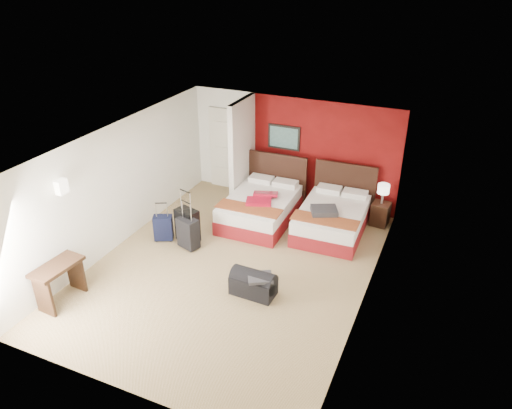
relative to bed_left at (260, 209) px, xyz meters
The scene contains 17 objects.
ground 1.91m from the bed_left, 82.71° to the right, with size 6.50×6.50×0.00m, color tan.
room_walls 1.58m from the bed_left, 158.64° to the right, with size 5.02×6.52×2.50m.
red_accent_panel 1.93m from the bed_left, 53.86° to the left, with size 3.50×0.04×2.50m, color maroon.
partition_wall 1.43m from the bed_left, 135.95° to the left, with size 0.12×1.20×2.50m, color silver.
entry_door 2.14m from the bed_left, 138.73° to the left, with size 0.82×0.06×2.05m, color silver.
bed_left is the anchor object (origin of this frame).
bed_right 1.60m from the bed_left, ahead, with size 1.33×1.90×0.57m, color silver.
red_suitcase_open 0.37m from the bed_left, 45.00° to the right, with size 0.53×0.73×0.09m, color #A70E27.
jacket_bundle 1.54m from the bed_left, ahead, with size 0.52×0.42×0.13m, color #36363B.
nightstand 2.65m from the bed_left, 20.40° to the left, with size 0.37×0.37×0.52m, color black.
table_lamp 2.69m from the bed_left, 20.40° to the left, with size 0.25×0.25×0.45m, color white.
suitcase_black 1.73m from the bed_left, 126.26° to the right, with size 0.47×0.29×0.70m, color black.
suitcase_charcoal 1.83m from the bed_left, 118.86° to the right, with size 0.43×0.26×0.63m, color black.
suitcase_navy 2.16m from the bed_left, 134.27° to the right, with size 0.38×0.23×0.53m, color black.
duffel_bag 2.63m from the bed_left, 69.18° to the right, with size 0.78×0.41×0.39m, color black.
jacket_draped 2.74m from the bed_left, 66.62° to the right, with size 0.42×0.35×0.06m, color #37373C.
desk 4.42m from the bed_left, 116.74° to the right, with size 0.44×0.88×0.73m, color #321C10.
Camera 1 is at (3.51, -6.88, 5.34)m, focal length 34.12 mm.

